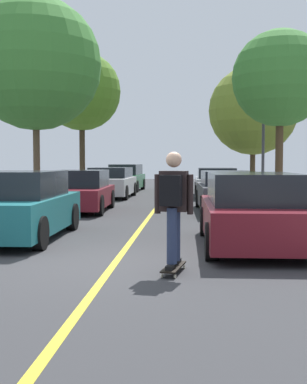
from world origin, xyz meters
The scene contains 16 objects.
ground centered at (0.00, 0.00, 0.00)m, with size 80.00×80.00×0.00m, color #353538.
center_line centered at (0.00, 4.00, 0.00)m, with size 0.12×39.20×0.01m, color gold.
parked_car_left_nearest centered at (-2.43, 2.37, 0.69)m, with size 1.94×4.23×1.44m.
parked_car_left_near centered at (-2.43, 8.31, 0.66)m, with size 2.04×4.14×1.37m.
parked_car_left_far centered at (-2.43, 14.79, 0.69)m, with size 2.03×4.28×1.38m.
parked_car_left_farthest centered at (-2.43, 20.30, 0.74)m, with size 1.92×4.37×1.50m.
parked_car_right_nearest centered at (2.43, 1.67, 0.70)m, with size 1.98×4.24×1.42m.
parked_car_right_near centered at (2.43, 8.46, 0.66)m, with size 2.03×4.66×1.34m.
parked_car_right_far centered at (2.43, 15.43, 0.67)m, with size 1.99×4.69×1.36m.
street_tree_left_nearest centered at (-4.37, 9.90, 5.16)m, with size 4.77×4.77×7.41m.
street_tree_left_near centered at (-4.37, 17.70, 5.25)m, with size 4.02×4.02×7.14m.
street_tree_right_nearest centered at (4.37, 10.09, 4.57)m, with size 3.40×3.40×6.14m.
street_tree_right_near centered at (4.37, 17.70, 4.22)m, with size 4.47×4.47×6.32m.
streetlamp centered at (4.18, 12.72, 3.47)m, with size 0.36×0.24×5.84m.
skateboard centered at (0.97, -0.77, 0.09)m, with size 0.36×0.87×0.10m.
skateboarder centered at (0.97, -0.80, 1.06)m, with size 0.59×0.71×1.68m.
Camera 1 is at (1.21, -8.12, 1.64)m, focal length 47.13 mm.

